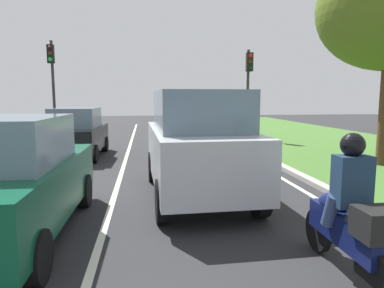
% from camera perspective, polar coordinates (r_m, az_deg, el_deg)
% --- Properties ---
extents(ground_plane, '(60.00, 60.00, 0.00)m').
position_cam_1_polar(ground_plane, '(12.74, -7.56, -2.17)').
color(ground_plane, '#262628').
extents(lane_line_center, '(0.12, 32.00, 0.01)m').
position_cam_1_polar(lane_line_center, '(12.76, -10.70, -2.21)').
color(lane_line_center, silver).
rests_on(lane_line_center, ground).
extents(lane_line_right_edge, '(0.12, 32.00, 0.01)m').
position_cam_1_polar(lane_line_right_edge, '(13.24, 8.23, -1.80)').
color(lane_line_right_edge, silver).
rests_on(lane_line_right_edge, ground).
extents(grass_verge_right, '(9.00, 48.00, 0.06)m').
position_cam_1_polar(grass_verge_right, '(15.31, 26.17, -1.14)').
color(grass_verge_right, '#3D6628').
rests_on(grass_verge_right, ground).
extents(curb_right, '(0.24, 48.00, 0.12)m').
position_cam_1_polar(curb_right, '(13.37, 10.30, -1.50)').
color(curb_right, '#9E9B93').
rests_on(curb_right, ground).
extents(car_suv_ahead, '(2.08, 4.55, 2.28)m').
position_cam_1_polar(car_suv_ahead, '(7.47, 0.84, 0.10)').
color(car_suv_ahead, '#B7BABF').
rests_on(car_suv_ahead, ground).
extents(car_sedan_left_lane, '(1.90, 4.33, 1.86)m').
position_cam_1_polar(car_sedan_left_lane, '(5.95, -27.80, -5.13)').
color(car_sedan_left_lane, '#0C472D').
rests_on(car_sedan_left_lane, ground).
extents(car_hatchback_far, '(1.83, 3.75, 1.78)m').
position_cam_1_polar(car_hatchback_far, '(13.20, -18.18, 1.72)').
color(car_hatchback_far, black).
rests_on(car_hatchback_far, ground).
extents(motorcycle, '(0.41, 1.90, 1.01)m').
position_cam_1_polar(motorcycle, '(4.60, 24.30, -13.01)').
color(motorcycle, '#0C143F').
rests_on(motorcycle, ground).
extents(rider_person, '(0.51, 0.41, 1.16)m').
position_cam_1_polar(rider_person, '(4.47, 24.43, -5.34)').
color(rider_person, '#192D47').
rests_on(rider_person, ground).
extents(traffic_light_near_right, '(0.32, 0.50, 4.49)m').
position_cam_1_polar(traffic_light_near_right, '(17.76, 9.23, 10.50)').
color(traffic_light_near_right, '#2D2D2D').
rests_on(traffic_light_near_right, ground).
extents(traffic_light_overhead_left, '(0.32, 0.50, 4.96)m').
position_cam_1_polar(traffic_light_overhead_left, '(19.09, -21.87, 10.70)').
color(traffic_light_overhead_left, '#2D2D2D').
rests_on(traffic_light_overhead_left, ground).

